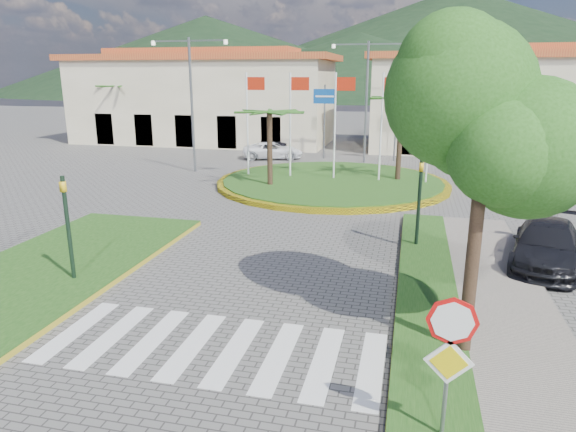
% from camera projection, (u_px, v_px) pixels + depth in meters
% --- Properties ---
extents(median_left, '(5.00, 14.00, 0.18)m').
position_uv_depth(median_left, '(24.00, 283.00, 14.79)').
color(median_left, '#194714').
rests_on(median_left, ground).
extents(crosswalk, '(8.00, 3.00, 0.01)m').
position_uv_depth(crosswalk, '(209.00, 347.00, 11.47)').
color(crosswalk, silver).
rests_on(crosswalk, ground).
extents(roundabout_island, '(12.70, 12.70, 6.00)m').
position_uv_depth(roundabout_island, '(332.00, 182.00, 28.29)').
color(roundabout_island, yellow).
rests_on(roundabout_island, ground).
extents(stop_sign, '(0.80, 0.11, 2.65)m').
position_uv_depth(stop_sign, '(450.00, 348.00, 7.98)').
color(stop_sign, slate).
rests_on(stop_sign, ground).
extents(deciduous_tree, '(3.60, 3.60, 6.80)m').
position_uv_depth(deciduous_tree, '(488.00, 114.00, 9.79)').
color(deciduous_tree, black).
rests_on(deciduous_tree, ground).
extents(traffic_light_left, '(0.15, 0.18, 3.20)m').
position_uv_depth(traffic_light_left, '(67.00, 220.00, 14.47)').
color(traffic_light_left, black).
rests_on(traffic_light_left, ground).
extents(traffic_light_right, '(0.15, 0.18, 3.20)m').
position_uv_depth(traffic_light_right, '(419.00, 195.00, 17.44)').
color(traffic_light_right, black).
rests_on(traffic_light_right, ground).
extents(traffic_light_far, '(0.18, 0.15, 3.20)m').
position_uv_depth(traffic_light_far, '(480.00, 145.00, 29.77)').
color(traffic_light_far, black).
rests_on(traffic_light_far, ground).
extents(direction_sign_west, '(1.60, 0.14, 5.20)m').
position_uv_depth(direction_sign_west, '(325.00, 109.00, 36.25)').
color(direction_sign_west, slate).
rests_on(direction_sign_west, ground).
extents(direction_sign_east, '(1.60, 0.14, 5.20)m').
position_uv_depth(direction_sign_east, '(397.00, 110.00, 35.13)').
color(direction_sign_east, slate).
rests_on(direction_sign_east, ground).
extents(street_lamp_centre, '(4.80, 0.16, 8.00)m').
position_uv_depth(street_lamp_centre, '(367.00, 96.00, 34.41)').
color(street_lamp_centre, slate).
rests_on(street_lamp_centre, ground).
extents(street_lamp_west, '(4.80, 0.16, 8.00)m').
position_uv_depth(street_lamp_west, '(192.00, 98.00, 31.04)').
color(street_lamp_west, slate).
rests_on(street_lamp_west, ground).
extents(building_left, '(23.32, 9.54, 8.05)m').
position_uv_depth(building_left, '(204.00, 98.00, 45.44)').
color(building_left, beige).
rests_on(building_left, ground).
extents(building_right, '(19.08, 9.54, 8.05)m').
position_uv_depth(building_right, '(491.00, 101.00, 40.04)').
color(building_right, beige).
rests_on(building_right, ground).
extents(hill_far_west, '(140.00, 140.00, 22.00)m').
position_uv_depth(hill_far_west, '(207.00, 56.00, 148.36)').
color(hill_far_west, black).
rests_on(hill_far_west, ground).
extents(hill_far_mid, '(180.00, 180.00, 30.00)m').
position_uv_depth(hill_far_mid, '(456.00, 42.00, 150.28)').
color(hill_far_mid, black).
rests_on(hill_far_mid, ground).
extents(hill_near_back, '(110.00, 110.00, 16.00)m').
position_uv_depth(hill_near_back, '(359.00, 66.00, 129.66)').
color(hill_near_back, black).
rests_on(hill_near_back, ground).
extents(white_van, '(4.66, 3.05, 1.19)m').
position_uv_depth(white_van, '(273.00, 151.00, 36.93)').
color(white_van, white).
rests_on(white_van, ground).
extents(car_dark_a, '(4.16, 2.32, 1.34)m').
position_uv_depth(car_dark_a, '(268.00, 142.00, 41.18)').
color(car_dark_a, black).
rests_on(car_dark_a, ground).
extents(car_dark_b, '(3.98, 2.49, 1.24)m').
position_uv_depth(car_dark_b, '(453.00, 151.00, 36.48)').
color(car_dark_b, black).
rests_on(car_dark_b, ground).
extents(car_side_right, '(3.06, 5.08, 1.38)m').
position_uv_depth(car_side_right, '(546.00, 244.00, 16.28)').
color(car_side_right, black).
rests_on(car_side_right, ground).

